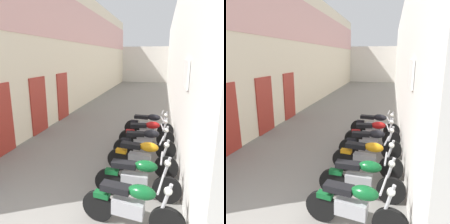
% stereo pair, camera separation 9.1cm
% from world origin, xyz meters
% --- Properties ---
extents(ground_plane, '(40.60, 40.60, 0.00)m').
position_xyz_m(ground_plane, '(0.00, 10.30, 0.00)').
color(ground_plane, slate).
extents(building_left, '(0.45, 24.60, 6.65)m').
position_xyz_m(building_left, '(-2.82, 12.23, 3.35)').
color(building_left, beige).
rests_on(building_left, ground).
extents(building_right, '(0.45, 24.60, 5.76)m').
position_xyz_m(building_right, '(2.83, 12.29, 2.88)').
color(building_right, silver).
rests_on(building_right, ground).
extents(building_far_end, '(8.25, 2.00, 4.07)m').
position_xyz_m(building_far_end, '(0.00, 25.60, 2.04)').
color(building_far_end, beige).
rests_on(building_far_end, ground).
extents(motorcycle_nearest, '(1.84, 0.58, 1.04)m').
position_xyz_m(motorcycle_nearest, '(1.69, 1.17, 0.50)').
color(motorcycle_nearest, black).
rests_on(motorcycle_nearest, ground).
extents(motorcycle_second, '(1.85, 0.58, 1.04)m').
position_xyz_m(motorcycle_second, '(1.69, 2.08, 0.50)').
color(motorcycle_second, black).
rests_on(motorcycle_second, ground).
extents(motorcycle_third, '(1.84, 0.58, 1.04)m').
position_xyz_m(motorcycle_third, '(1.69, 3.13, 0.50)').
color(motorcycle_third, black).
rests_on(motorcycle_third, ground).
extents(motorcycle_fourth, '(1.85, 0.58, 1.04)m').
position_xyz_m(motorcycle_fourth, '(1.69, 4.08, 0.50)').
color(motorcycle_fourth, black).
rests_on(motorcycle_fourth, ground).
extents(motorcycle_fifth, '(1.84, 0.58, 1.04)m').
position_xyz_m(motorcycle_fifth, '(1.69, 4.94, 0.50)').
color(motorcycle_fifth, black).
rests_on(motorcycle_fifth, ground).
extents(motorcycle_sixth, '(1.85, 0.58, 1.04)m').
position_xyz_m(motorcycle_sixth, '(1.69, 5.97, 0.50)').
color(motorcycle_sixth, black).
rests_on(motorcycle_sixth, ground).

